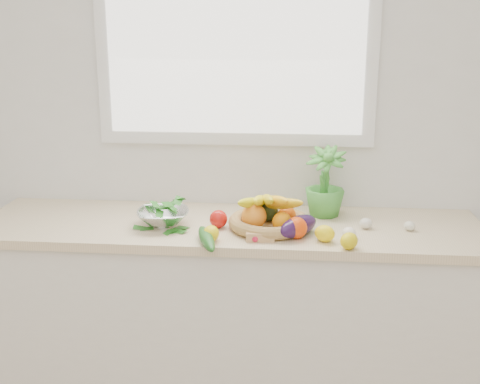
# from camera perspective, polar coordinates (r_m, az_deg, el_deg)

# --- Properties ---
(back_wall) EXTENTS (4.50, 0.02, 2.70)m
(back_wall) POSITION_cam_1_polar(r_m,az_deg,el_deg) (2.87, -0.42, 7.53)
(back_wall) COLOR white
(back_wall) RESTS_ON ground
(counter_cabinet) EXTENTS (2.20, 0.58, 0.86)m
(counter_cabinet) POSITION_cam_1_polar(r_m,az_deg,el_deg) (2.87, -0.98, -11.88)
(counter_cabinet) COLOR silver
(counter_cabinet) RESTS_ON ground
(countertop) EXTENTS (2.24, 0.62, 0.04)m
(countertop) POSITION_cam_1_polar(r_m,az_deg,el_deg) (2.69, -1.02, -3.35)
(countertop) COLOR beige
(countertop) RESTS_ON counter_cabinet
(window_frame) EXTENTS (1.30, 0.03, 1.10)m
(window_frame) POSITION_cam_1_polar(r_m,az_deg,el_deg) (2.83, -0.47, 15.55)
(window_frame) COLOR white
(window_frame) RESTS_ON back_wall
(window_pane) EXTENTS (1.18, 0.01, 0.98)m
(window_pane) POSITION_cam_1_polar(r_m,az_deg,el_deg) (2.81, -0.51, 15.54)
(window_pane) COLOR white
(window_pane) RESTS_ON window_frame
(orange_loose) EXTENTS (0.12, 0.12, 0.09)m
(orange_loose) POSITION_cam_1_polar(r_m,az_deg,el_deg) (2.49, 5.35, -3.40)
(orange_loose) COLOR #E63F07
(orange_loose) RESTS_ON countertop
(lemon_a) EXTENTS (0.07, 0.08, 0.07)m
(lemon_a) POSITION_cam_1_polar(r_m,az_deg,el_deg) (2.45, -2.77, -3.96)
(lemon_a) COLOR yellow
(lemon_a) RESTS_ON countertop
(lemon_b) EXTENTS (0.10, 0.10, 0.07)m
(lemon_b) POSITION_cam_1_polar(r_m,az_deg,el_deg) (2.41, 10.30, -4.59)
(lemon_b) COLOR yellow
(lemon_b) RESTS_ON countertop
(lemon_c) EXTENTS (0.11, 0.11, 0.07)m
(lemon_c) POSITION_cam_1_polar(r_m,az_deg,el_deg) (2.47, 8.04, -3.91)
(lemon_c) COLOR yellow
(lemon_c) RESTS_ON countertop
(apple) EXTENTS (0.09, 0.09, 0.08)m
(apple) POSITION_cam_1_polar(r_m,az_deg,el_deg) (2.61, -2.06, -2.57)
(apple) COLOR red
(apple) RESTS_ON countertop
(ginger) EXTENTS (0.12, 0.06, 0.04)m
(ginger) POSITION_cam_1_polar(r_m,az_deg,el_deg) (2.46, 1.92, -4.24)
(ginger) COLOR tan
(ginger) RESTS_ON countertop
(garlic_a) EXTENTS (0.06, 0.06, 0.04)m
(garlic_a) POSITION_cam_1_polar(r_m,az_deg,el_deg) (2.68, 15.78, -3.12)
(garlic_a) COLOR white
(garlic_a) RESTS_ON countertop
(garlic_b) EXTENTS (0.07, 0.07, 0.05)m
(garlic_b) POSITION_cam_1_polar(r_m,az_deg,el_deg) (2.66, 11.85, -2.94)
(garlic_b) COLOR white
(garlic_b) RESTS_ON countertop
(garlic_c) EXTENTS (0.08, 0.08, 0.05)m
(garlic_c) POSITION_cam_1_polar(r_m,az_deg,el_deg) (2.52, 10.30, -3.86)
(garlic_c) COLOR white
(garlic_c) RESTS_ON countertop
(eggplant) EXTENTS (0.20, 0.23, 0.09)m
(eggplant) POSITION_cam_1_polar(r_m,az_deg,el_deg) (2.51, 5.55, -3.24)
(eggplant) COLOR #260F38
(eggplant) RESTS_ON countertop
(cucumber) EXTENTS (0.13, 0.28, 0.05)m
(cucumber) POSITION_cam_1_polar(r_m,az_deg,el_deg) (2.42, -3.20, -4.43)
(cucumber) COLOR #1A581A
(cucumber) RESTS_ON countertop
(radish) EXTENTS (0.03, 0.03, 0.03)m
(radish) POSITION_cam_1_polar(r_m,az_deg,el_deg) (2.45, 1.44, -4.45)
(radish) COLOR red
(radish) RESTS_ON countertop
(potted_herb) EXTENTS (0.22, 0.22, 0.33)m
(potted_herb) POSITION_cam_1_polar(r_m,az_deg,el_deg) (2.77, 8.06, 0.90)
(potted_herb) COLOR green
(potted_herb) RESTS_ON countertop
(fruit_basket) EXTENTS (0.42, 0.42, 0.19)m
(fruit_basket) POSITION_cam_1_polar(r_m,az_deg,el_deg) (2.59, 2.74, -2.41)
(fruit_basket) COLOR tan
(fruit_basket) RESTS_ON countertop
(colander_with_spinach) EXTENTS (0.26, 0.26, 0.12)m
(colander_with_spinach) POSITION_cam_1_polar(r_m,az_deg,el_deg) (2.64, -7.32, -1.98)
(colander_with_spinach) COLOR white
(colander_with_spinach) RESTS_ON countertop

